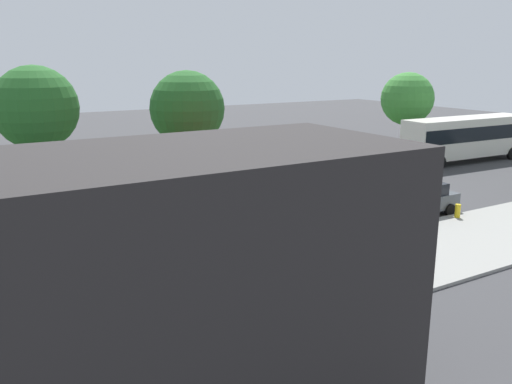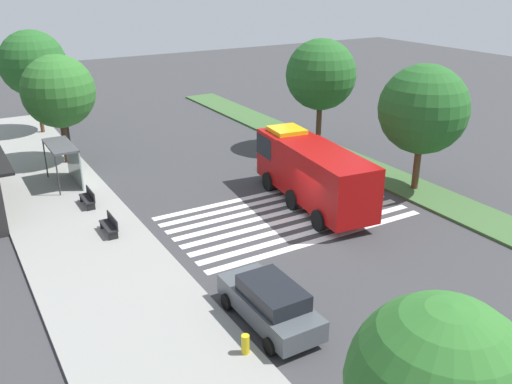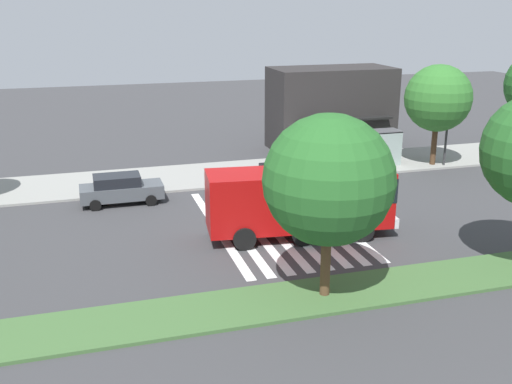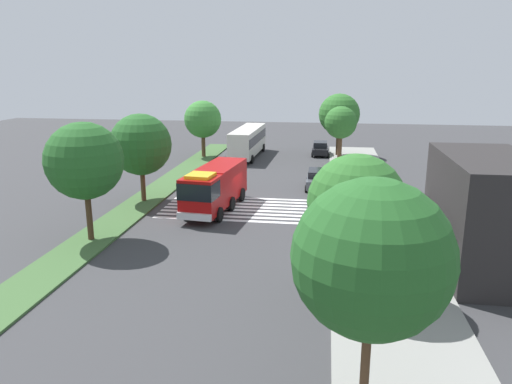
{
  "view_description": "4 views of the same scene",
  "coord_description": "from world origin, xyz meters",
  "px_view_note": "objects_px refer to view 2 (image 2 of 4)",
  "views": [
    {
      "loc": [
        14.65,
        24.96,
        8.11
      ],
      "look_at": [
        1.06,
        1.99,
        1.43
      ],
      "focal_mm": 37.59,
      "sensor_mm": 36.0,
      "label": 1
    },
    {
      "loc": [
        -20.94,
        14.85,
        12.15
      ],
      "look_at": [
        1.27,
        1.73,
        1.63
      ],
      "focal_mm": 38.65,
      "sensor_mm": 36.0,
      "label": 2
    },
    {
      "loc": [
        -8.53,
        -28.4,
        11.19
      ],
      "look_at": [
        -0.04,
        0.18,
        1.79
      ],
      "focal_mm": 42.27,
      "sensor_mm": 36.0,
      "label": 3
    },
    {
      "loc": [
        38.01,
        6.47,
        11.15
      ],
      "look_at": [
        1.83,
        1.25,
        1.63
      ],
      "focal_mm": 34.36,
      "sensor_mm": 36.0,
      "label": 4
    }
  ],
  "objects_px": {
    "street_lamp": "(65,110)",
    "sidewalk_tree_east": "(33,64)",
    "median_tree_center": "(321,75)",
    "median_tree_west": "(423,109)",
    "bench_west_of_shelter": "(110,225)",
    "bus_stop_shelter": "(67,155)",
    "fire_truck": "(310,169)",
    "sidewalk_tree_center": "(58,92)",
    "parked_car_mid": "(270,303)",
    "parked_car_east": "(53,104)",
    "fire_hydrant": "(245,344)",
    "bench_near_shelter": "(88,198)"
  },
  "relations": [
    {
      "from": "street_lamp",
      "to": "median_tree_west",
      "type": "height_order",
      "value": "median_tree_west"
    },
    {
      "from": "bus_stop_shelter",
      "to": "sidewalk_tree_center",
      "type": "bearing_deg",
      "value": -10.72
    },
    {
      "from": "median_tree_center",
      "to": "fire_hydrant",
      "type": "bearing_deg",
      "value": 137.62
    },
    {
      "from": "median_tree_center",
      "to": "fire_hydrant",
      "type": "height_order",
      "value": "median_tree_center"
    },
    {
      "from": "sidewalk_tree_east",
      "to": "bus_stop_shelter",
      "type": "bearing_deg",
      "value": 176.47
    },
    {
      "from": "bench_near_shelter",
      "to": "street_lamp",
      "type": "distance_m",
      "value": 9.25
    },
    {
      "from": "median_tree_center",
      "to": "median_tree_west",
      "type": "bearing_deg",
      "value": 180.0
    },
    {
      "from": "fire_truck",
      "to": "median_tree_center",
      "type": "distance_m",
      "value": 10.69
    },
    {
      "from": "parked_car_east",
      "to": "bench_west_of_shelter",
      "type": "relative_size",
      "value": 3.05
    },
    {
      "from": "parked_car_mid",
      "to": "street_lamp",
      "type": "relative_size",
      "value": 0.84
    },
    {
      "from": "parked_car_east",
      "to": "sidewalk_tree_east",
      "type": "height_order",
      "value": "sidewalk_tree_east"
    },
    {
      "from": "parked_car_mid",
      "to": "bench_near_shelter",
      "type": "distance_m",
      "value": 14.29
    },
    {
      "from": "bench_near_shelter",
      "to": "sidewalk_tree_east",
      "type": "xyz_separation_m",
      "value": [
        16.42,
        -0.72,
        4.88
      ]
    },
    {
      "from": "bus_stop_shelter",
      "to": "bench_west_of_shelter",
      "type": "height_order",
      "value": "bus_stop_shelter"
    },
    {
      "from": "bench_west_of_shelter",
      "to": "median_tree_west",
      "type": "distance_m",
      "value": 17.98
    },
    {
      "from": "bench_near_shelter",
      "to": "bench_west_of_shelter",
      "type": "bearing_deg",
      "value": 180.0
    },
    {
      "from": "street_lamp",
      "to": "fire_hydrant",
      "type": "distance_m",
      "value": 24.06
    },
    {
      "from": "street_lamp",
      "to": "sidewalk_tree_east",
      "type": "relative_size",
      "value": 0.72
    },
    {
      "from": "median_tree_west",
      "to": "bus_stop_shelter",
      "type": "bearing_deg",
      "value": 57.01
    },
    {
      "from": "bench_near_shelter",
      "to": "fire_hydrant",
      "type": "distance_m",
      "value": 15.2
    },
    {
      "from": "street_lamp",
      "to": "bus_stop_shelter",
      "type": "bearing_deg",
      "value": 166.11
    },
    {
      "from": "sidewalk_tree_east",
      "to": "median_tree_west",
      "type": "xyz_separation_m",
      "value": [
        -23.6,
        -16.45,
        -0.62
      ]
    },
    {
      "from": "sidewalk_tree_center",
      "to": "fire_hydrant",
      "type": "xyz_separation_m",
      "value": [
        -23.2,
        -0.5,
        -4.37
      ]
    },
    {
      "from": "parked_car_mid",
      "to": "bus_stop_shelter",
      "type": "xyz_separation_m",
      "value": [
        17.98,
        2.97,
        1.0
      ]
    },
    {
      "from": "parked_car_mid",
      "to": "fire_hydrant",
      "type": "xyz_separation_m",
      "value": [
        -1.17,
        1.7,
        -0.39
      ]
    },
    {
      "from": "fire_truck",
      "to": "sidewalk_tree_center",
      "type": "height_order",
      "value": "sidewalk_tree_center"
    },
    {
      "from": "bench_west_of_shelter",
      "to": "bus_stop_shelter",
      "type": "bearing_deg",
      "value": 0.3
    },
    {
      "from": "bench_near_shelter",
      "to": "sidewalk_tree_center",
      "type": "xyz_separation_m",
      "value": [
        8.05,
        -0.72,
        4.27
      ]
    },
    {
      "from": "bench_west_of_shelter",
      "to": "median_tree_center",
      "type": "height_order",
      "value": "median_tree_center"
    },
    {
      "from": "sidewalk_tree_east",
      "to": "sidewalk_tree_center",
      "type": "bearing_deg",
      "value": 180.0
    },
    {
      "from": "fire_truck",
      "to": "parked_car_mid",
      "type": "distance_m",
      "value": 11.56
    },
    {
      "from": "fire_hydrant",
      "to": "median_tree_west",
      "type": "bearing_deg",
      "value": -63.42
    },
    {
      "from": "parked_car_east",
      "to": "sidewalk_tree_center",
      "type": "xyz_separation_m",
      "value": [
        -14.65,
        2.2,
        3.98
      ]
    },
    {
      "from": "median_tree_west",
      "to": "median_tree_center",
      "type": "bearing_deg",
      "value": 0.0
    },
    {
      "from": "sidewalk_tree_center",
      "to": "sidewalk_tree_east",
      "type": "distance_m",
      "value": 8.4
    },
    {
      "from": "sidewalk_tree_east",
      "to": "median_tree_center",
      "type": "distance_m",
      "value": 21.66
    },
    {
      "from": "sidewalk_tree_east",
      "to": "fire_hydrant",
      "type": "relative_size",
      "value": 11.18
    },
    {
      "from": "parked_car_mid",
      "to": "median_tree_center",
      "type": "xyz_separation_m",
      "value": [
        16.31,
        -14.25,
        4.43
      ]
    },
    {
      "from": "parked_car_east",
      "to": "bus_stop_shelter",
      "type": "distance_m",
      "value": 18.96
    },
    {
      "from": "bench_west_of_shelter",
      "to": "sidewalk_tree_east",
      "type": "bearing_deg",
      "value": -2.04
    },
    {
      "from": "parked_car_east",
      "to": "bus_stop_shelter",
      "type": "height_order",
      "value": "bus_stop_shelter"
    },
    {
      "from": "bench_near_shelter",
      "to": "parked_car_mid",
      "type": "bearing_deg",
      "value": -168.18
    },
    {
      "from": "sidewalk_tree_center",
      "to": "sidewalk_tree_east",
      "type": "height_order",
      "value": "sidewalk_tree_east"
    },
    {
      "from": "bus_stop_shelter",
      "to": "parked_car_east",
      "type": "bearing_deg",
      "value": -9.01
    },
    {
      "from": "bench_west_of_shelter",
      "to": "sidewalk_tree_east",
      "type": "relative_size",
      "value": 0.2
    },
    {
      "from": "parked_car_east",
      "to": "median_tree_west",
      "type": "height_order",
      "value": "median_tree_west"
    },
    {
      "from": "sidewalk_tree_east",
      "to": "parked_car_east",
      "type": "bearing_deg",
      "value": -19.29
    },
    {
      "from": "fire_truck",
      "to": "sidewalk_tree_center",
      "type": "bearing_deg",
      "value": 42.89
    },
    {
      "from": "parked_car_mid",
      "to": "sidewalk_tree_center",
      "type": "height_order",
      "value": "sidewalk_tree_center"
    },
    {
      "from": "street_lamp",
      "to": "median_tree_center",
      "type": "bearing_deg",
      "value": -111.72
    }
  ]
}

